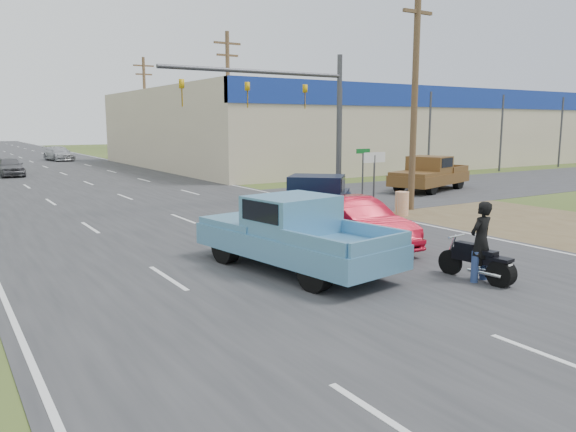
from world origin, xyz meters
TOP-DOWN VIEW (x-y plane):
  - ground at (0.00, 0.00)m, footprint 200.00×200.00m
  - main_road at (0.00, 40.00)m, footprint 15.00×180.00m
  - cross_road at (0.00, 18.00)m, footprint 120.00×10.00m
  - dirt_verge at (11.00, 10.00)m, footprint 8.00×18.00m
  - big_box_store at (32.00, 39.93)m, footprint 50.00×28.10m
  - utility_pole_1 at (9.50, 13.00)m, footprint 2.00×0.28m
  - utility_pole_2 at (9.50, 31.00)m, footprint 2.00×0.28m
  - utility_pole_3 at (9.50, 49.00)m, footprint 2.00×0.28m
  - tree_3 at (55.00, 70.00)m, footprint 8.40×8.40m
  - tree_5 at (30.00, 95.00)m, footprint 7.98×7.98m
  - barrel_0 at (8.00, 12.00)m, footprint 0.56×0.56m
  - barrel_1 at (8.40, 20.50)m, footprint 0.56×0.56m
  - lane_sign at (8.20, 14.00)m, footprint 1.20×0.08m
  - street_name_sign at (8.80, 15.50)m, footprint 0.80×0.08m
  - signal_mast at (5.82, 17.00)m, footprint 9.12×0.40m
  - red_convertible at (2.49, 8.35)m, footprint 1.69×4.65m
  - motorcycle at (2.69, 3.70)m, footprint 0.65×2.05m
  - rider at (2.68, 3.75)m, footprint 0.73×0.52m
  - blue_pickup at (-0.52, 7.19)m, footprint 3.13×6.13m
  - navy_pickup at (3.87, 12.26)m, footprint 5.39×5.53m
  - brown_pickup at (15.34, 17.56)m, footprint 6.32×4.03m
  - distant_car_grey at (-3.65, 39.94)m, footprint 1.83×4.16m
  - distant_car_silver at (2.66, 56.15)m, footprint 2.70×5.14m

SIDE VIEW (x-z plane):
  - ground at x=0.00m, z-range 0.00..0.00m
  - dirt_verge at x=11.00m, z-range 0.00..0.01m
  - cross_road at x=0.00m, z-range 0.00..0.02m
  - main_road at x=0.00m, z-range 0.00..0.02m
  - motorcycle at x=2.69m, z-range -0.06..0.98m
  - barrel_0 at x=8.00m, z-range 0.00..1.00m
  - barrel_1 at x=8.40m, z-range 0.00..1.00m
  - distant_car_grey at x=-3.65m, z-range 0.00..1.39m
  - distant_car_silver at x=2.66m, z-range 0.00..1.42m
  - red_convertible at x=2.49m, z-range 0.00..1.52m
  - rider at x=2.68m, z-range 0.00..1.86m
  - navy_pickup at x=3.87m, z-range 0.01..1.86m
  - blue_pickup at x=-0.52m, z-range 0.01..1.95m
  - brown_pickup at x=15.34m, z-range 0.01..1.97m
  - street_name_sign at x=8.80m, z-range 0.30..2.91m
  - lane_sign at x=8.20m, z-range 0.64..3.16m
  - big_box_store at x=32.00m, z-range 0.01..6.61m
  - signal_mast at x=5.82m, z-range 1.30..8.30m
  - utility_pole_1 at x=9.50m, z-range 0.32..10.32m
  - utility_pole_2 at x=9.50m, z-range 0.32..10.32m
  - utility_pole_3 at x=9.50m, z-range 0.32..10.32m
  - tree_5 at x=30.00m, z-range 0.94..10.82m
  - tree_3 at x=55.00m, z-range 0.99..11.39m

